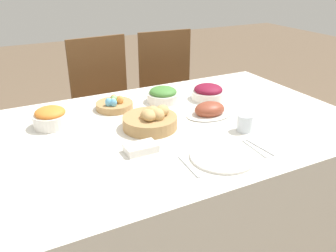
{
  "coord_description": "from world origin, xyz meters",
  "views": [
    {
      "loc": [
        -0.67,
        -1.34,
        1.43
      ],
      "look_at": [
        -0.03,
        -0.08,
        0.78
      ],
      "focal_mm": 38.0,
      "sensor_mm": 36.0,
      "label": 1
    }
  ],
  "objects_px": {
    "chair_far_center": "(107,105)",
    "green_salad_bowl": "(163,95)",
    "drinking_cup": "(245,123)",
    "butter_dish": "(141,148)",
    "bread_basket": "(151,120)",
    "knife": "(254,148)",
    "dinner_plate": "(223,157)",
    "carrot_bowl": "(51,117)",
    "spoon": "(260,147)",
    "egg_basket": "(114,105)",
    "beet_salad_bowl": "(208,92)",
    "ham_platter": "(209,110)",
    "chair_far_right": "(171,94)",
    "fork": "(189,166)"
  },
  "relations": [
    {
      "from": "chair_far_right",
      "to": "chair_far_center",
      "type": "distance_m",
      "value": 0.51
    },
    {
      "from": "ham_platter",
      "to": "green_salad_bowl",
      "type": "distance_m",
      "value": 0.3
    },
    {
      "from": "chair_far_center",
      "to": "knife",
      "type": "height_order",
      "value": "chair_far_center"
    },
    {
      "from": "dinner_plate",
      "to": "spoon",
      "type": "xyz_separation_m",
      "value": [
        0.18,
        0.0,
        -0.0
      ]
    },
    {
      "from": "knife",
      "to": "butter_dish",
      "type": "bearing_deg",
      "value": 159.2
    },
    {
      "from": "chair_far_center",
      "to": "green_salad_bowl",
      "type": "distance_m",
      "value": 0.7
    },
    {
      "from": "green_salad_bowl",
      "to": "carrot_bowl",
      "type": "bearing_deg",
      "value": -174.68
    },
    {
      "from": "chair_far_center",
      "to": "carrot_bowl",
      "type": "relative_size",
      "value": 6.0
    },
    {
      "from": "egg_basket",
      "to": "knife",
      "type": "relative_size",
      "value": 1.17
    },
    {
      "from": "chair_far_right",
      "to": "ham_platter",
      "type": "relative_size",
      "value": 4.0
    },
    {
      "from": "egg_basket",
      "to": "butter_dish",
      "type": "height_order",
      "value": "egg_basket"
    },
    {
      "from": "egg_basket",
      "to": "dinner_plate",
      "type": "height_order",
      "value": "egg_basket"
    },
    {
      "from": "carrot_bowl",
      "to": "dinner_plate",
      "type": "distance_m",
      "value": 0.81
    },
    {
      "from": "green_salad_bowl",
      "to": "spoon",
      "type": "xyz_separation_m",
      "value": [
        0.12,
        -0.66,
        -0.04
      ]
    },
    {
      "from": "green_salad_bowl",
      "to": "fork",
      "type": "bearing_deg",
      "value": -108.54
    },
    {
      "from": "egg_basket",
      "to": "carrot_bowl",
      "type": "bearing_deg",
      "value": -167.83
    },
    {
      "from": "beet_salad_bowl",
      "to": "spoon",
      "type": "xyz_separation_m",
      "value": [
        -0.12,
        -0.58,
        -0.04
      ]
    },
    {
      "from": "bread_basket",
      "to": "green_salad_bowl",
      "type": "distance_m",
      "value": 0.35
    },
    {
      "from": "knife",
      "to": "carrot_bowl",
      "type": "bearing_deg",
      "value": 142.56
    },
    {
      "from": "chair_far_center",
      "to": "egg_basket",
      "type": "relative_size",
      "value": 5.09
    },
    {
      "from": "green_salad_bowl",
      "to": "beet_salad_bowl",
      "type": "relative_size",
      "value": 0.94
    },
    {
      "from": "carrot_bowl",
      "to": "butter_dish",
      "type": "bearing_deg",
      "value": -56.52
    },
    {
      "from": "chair_far_right",
      "to": "butter_dish",
      "type": "distance_m",
      "value": 1.34
    },
    {
      "from": "drinking_cup",
      "to": "egg_basket",
      "type": "bearing_deg",
      "value": 130.17
    },
    {
      "from": "chair_far_center",
      "to": "drinking_cup",
      "type": "xyz_separation_m",
      "value": [
        0.29,
        -1.14,
        0.26
      ]
    },
    {
      "from": "ham_platter",
      "to": "knife",
      "type": "relative_size",
      "value": 1.49
    },
    {
      "from": "butter_dish",
      "to": "beet_salad_bowl",
      "type": "bearing_deg",
      "value": 34.39
    },
    {
      "from": "carrot_bowl",
      "to": "spoon",
      "type": "distance_m",
      "value": 0.94
    },
    {
      "from": "drinking_cup",
      "to": "butter_dish",
      "type": "relative_size",
      "value": 0.59
    },
    {
      "from": "chair_far_right",
      "to": "green_salad_bowl",
      "type": "distance_m",
      "value": 0.79
    },
    {
      "from": "chair_far_right",
      "to": "dinner_plate",
      "type": "distance_m",
      "value": 1.39
    },
    {
      "from": "green_salad_bowl",
      "to": "chair_far_right",
      "type": "bearing_deg",
      "value": 59.04
    },
    {
      "from": "knife",
      "to": "drinking_cup",
      "type": "bearing_deg",
      "value": 68.68
    },
    {
      "from": "drinking_cup",
      "to": "ham_platter",
      "type": "bearing_deg",
      "value": 100.31
    },
    {
      "from": "beet_salad_bowl",
      "to": "drinking_cup",
      "type": "distance_m",
      "value": 0.43
    },
    {
      "from": "spoon",
      "to": "green_salad_bowl",
      "type": "bearing_deg",
      "value": 96.58
    },
    {
      "from": "spoon",
      "to": "butter_dish",
      "type": "distance_m",
      "value": 0.49
    },
    {
      "from": "ham_platter",
      "to": "spoon",
      "type": "xyz_separation_m",
      "value": [
        -0.0,
        -0.38,
        -0.02
      ]
    },
    {
      "from": "egg_basket",
      "to": "knife",
      "type": "height_order",
      "value": "egg_basket"
    },
    {
      "from": "bread_basket",
      "to": "beet_salad_bowl",
      "type": "relative_size",
      "value": 1.35
    },
    {
      "from": "egg_basket",
      "to": "fork",
      "type": "relative_size",
      "value": 1.17
    },
    {
      "from": "carrot_bowl",
      "to": "knife",
      "type": "height_order",
      "value": "carrot_bowl"
    },
    {
      "from": "ham_platter",
      "to": "beet_salad_bowl",
      "type": "xyz_separation_m",
      "value": [
        0.12,
        0.2,
        0.01
      ]
    },
    {
      "from": "chair_far_center",
      "to": "dinner_plate",
      "type": "distance_m",
      "value": 1.32
    },
    {
      "from": "drinking_cup",
      "to": "butter_dish",
      "type": "xyz_separation_m",
      "value": [
        -0.49,
        0.03,
        -0.02
      ]
    },
    {
      "from": "bread_basket",
      "to": "knife",
      "type": "relative_size",
      "value": 1.53
    },
    {
      "from": "carrot_bowl",
      "to": "chair_far_center",
      "type": "bearing_deg",
      "value": 55.72
    },
    {
      "from": "chair_far_center",
      "to": "fork",
      "type": "relative_size",
      "value": 5.95
    },
    {
      "from": "fork",
      "to": "dinner_plate",
      "type": "bearing_deg",
      "value": 3.59
    },
    {
      "from": "ham_platter",
      "to": "green_salad_bowl",
      "type": "relative_size",
      "value": 1.4
    }
  ]
}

